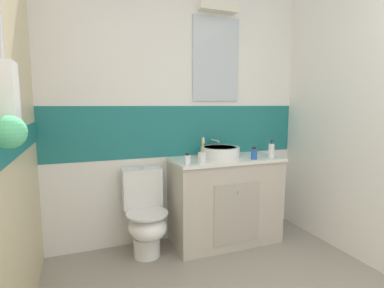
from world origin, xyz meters
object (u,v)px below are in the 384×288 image
Objects in this scene: sink_basin at (220,152)px; lotion_bottle_short at (254,154)px; soap_dispenser at (271,151)px; perfume_flask_small at (187,159)px; toilet at (145,216)px; toothbrush_cup at (202,156)px.

sink_basin is 0.33m from lotion_bottle_short.
perfume_flask_small is at bearing -178.36° from soap_dispenser.
toothbrush_cup is at bearing -21.48° from toilet.
sink_basin is 0.54× the size of toilet.
soap_dispenser is 0.21m from lotion_bottle_short.
sink_basin is at bearing 156.79° from soap_dispenser.
toothbrush_cup reaches higher than lotion_bottle_short.
toilet is 4.50× the size of soap_dispenser.
lotion_bottle_short reaches higher than toilet.
sink_basin is 0.50m from soap_dispenser.
toothbrush_cup is at bearing -0.10° from perfume_flask_small.
sink_basin is at bearing 2.63° from toilet.
toilet is 0.75m from toothbrush_cup.
perfume_flask_small is (-0.67, -0.00, -0.01)m from lotion_bottle_short.
lotion_bottle_short is at bearing 0.17° from toothbrush_cup.
sink_basin is 0.48m from perfume_flask_small.
toilet is (-0.76, -0.03, -0.54)m from sink_basin.
sink_basin reaches higher than perfume_flask_small.
toothbrush_cup reaches higher than toilet.
lotion_bottle_short is at bearing 0.12° from perfume_flask_small.
sink_basin is at bearing 38.24° from toothbrush_cup.
sink_basin is 1.86× the size of toothbrush_cup.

